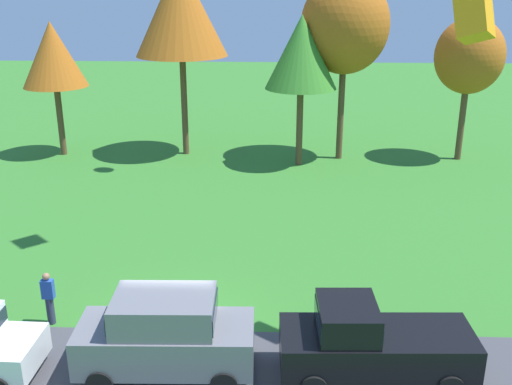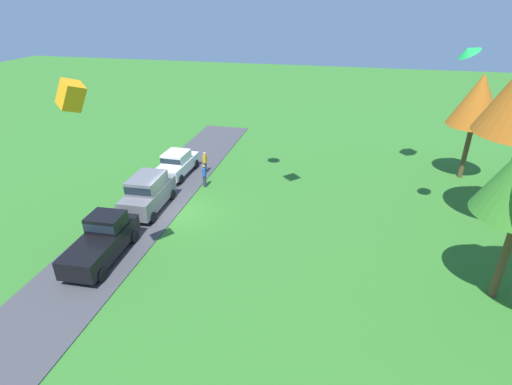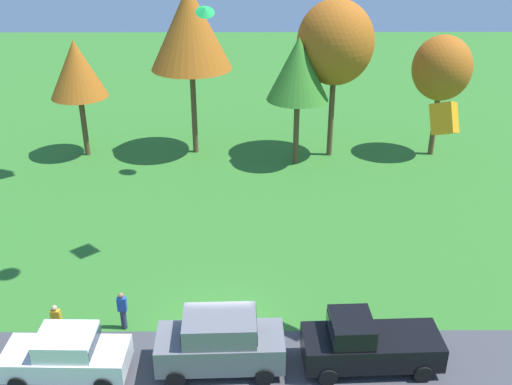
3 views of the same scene
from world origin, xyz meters
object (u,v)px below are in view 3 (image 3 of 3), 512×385
car_pickup_near_entrance (366,343)px  person_watching_sky (123,310)px  kite_delta_high_right (205,10)px  tree_far_right (335,43)px  person_on_lawn (57,323)px  tree_right_of_center (442,69)px  tree_center_back (298,69)px  tree_far_left (77,69)px  kite_box_low_drifter (444,119)px  car_sedan_far_end (67,353)px  tree_lone_near (190,28)px  car_suv_by_flagpole (220,340)px

car_pickup_near_entrance → person_watching_sky: car_pickup_near_entrance is taller
kite_delta_high_right → tree_far_right: bearing=23.3°
person_on_lawn → tree_far_right: tree_far_right is taller
tree_right_of_center → kite_delta_high_right: kite_delta_high_right is taller
tree_far_right → tree_center_back: bearing=-150.1°
tree_far_left → kite_box_low_drifter: size_ratio=7.62×
tree_center_back → car_sedan_far_end: bearing=-115.8°
car_pickup_near_entrance → tree_far_left: size_ratio=0.66×
person_on_lawn → tree_center_back: size_ratio=0.21×
tree_lone_near → tree_far_right: (9.06, -0.58, -0.81)m
tree_lone_near → tree_far_right: 9.11m
tree_right_of_center → kite_box_low_drifter: size_ratio=7.90×
tree_lone_near → tree_far_right: size_ratio=1.07×
kite_box_low_drifter → car_suv_by_flagpole: bearing=-167.6°
tree_far_left → tree_lone_near: (7.29, 0.45, 2.49)m
tree_far_left → kite_delta_high_right: kite_delta_high_right is taller
tree_far_left → car_pickup_near_entrance: bearing=-53.4°
kite_delta_high_right → kite_box_low_drifter: (8.90, -15.50, -0.95)m
car_pickup_near_entrance → person_watching_sky: size_ratio=2.97×
car_sedan_far_end → kite_delta_high_right: kite_delta_high_right is taller
car_sedan_far_end → car_suv_by_flagpole: 5.47m
car_sedan_far_end → car_pickup_near_entrance: (10.75, 0.43, 0.07)m
tree_right_of_center → kite_delta_high_right: size_ratio=7.36×
car_pickup_near_entrance → tree_far_right: 21.45m
car_suv_by_flagpole → tree_right_of_center: (13.27, 20.59, 4.57)m
person_on_lawn → tree_far_right: size_ratio=0.17×
car_suv_by_flagpole → car_pickup_near_entrance: (5.30, 0.06, -0.19)m
person_watching_sky → tree_right_of_center: bearing=46.6°
tree_right_of_center → person_on_lawn: bearing=-135.9°
tree_center_back → car_suv_by_flagpole: bearing=-101.8°
person_watching_sky → person_on_lawn: size_ratio=1.00×
kite_delta_high_right → car_suv_by_flagpole: bearing=-85.3°
car_sedan_far_end → tree_center_back: 22.28m
car_sedan_far_end → kite_delta_high_right: 20.10m
car_suv_by_flagpole → car_pickup_near_entrance: size_ratio=0.92×
car_suv_by_flagpole → person_watching_sky: (-4.00, 2.32, -0.42)m
car_suv_by_flagpole → tree_right_of_center: tree_right_of_center is taller
person_on_lawn → car_pickup_near_entrance: bearing=-7.2°
car_sedan_far_end → tree_far_right: tree_far_right is taller
tree_right_of_center → car_suv_by_flagpole: bearing=-122.8°
tree_far_left → kite_delta_high_right: bearing=-22.1°
tree_far_right → person_watching_sky: bearing=-119.7°
car_sedan_far_end → tree_far_left: tree_far_left is taller
tree_far_right → person_on_lawn: bearing=-123.9°
kite_box_low_drifter → car_sedan_far_end: bearing=-171.2°
person_watching_sky → tree_far_right: bearing=60.3°
tree_far_left → tree_far_right: tree_far_right is taller
person_watching_sky → tree_far_left: 19.89m
car_sedan_far_end → tree_right_of_center: bearing=48.2°
car_suv_by_flagpole → kite_box_low_drifter: kite_box_low_drifter is taller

